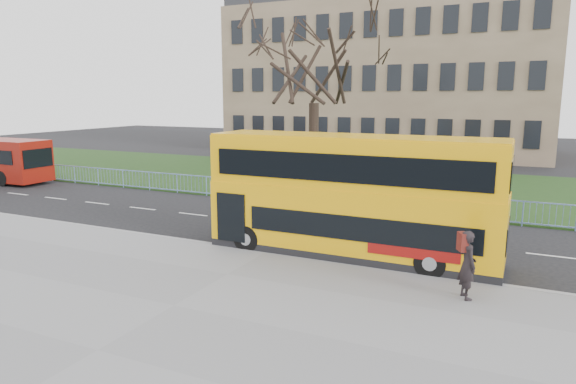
# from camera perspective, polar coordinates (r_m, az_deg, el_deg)

# --- Properties ---
(ground) EXTENTS (120.00, 120.00, 0.00)m
(ground) POSITION_cam_1_polar(r_m,az_deg,el_deg) (19.38, -0.25, -5.72)
(ground) COLOR black
(ground) RESTS_ON ground
(pavement) EXTENTS (80.00, 10.50, 0.12)m
(pavement) POSITION_cam_1_polar(r_m,az_deg,el_deg) (13.92, -12.54, -12.42)
(pavement) COLOR slate
(pavement) RESTS_ON ground
(kerb) EXTENTS (80.00, 0.20, 0.14)m
(kerb) POSITION_cam_1_polar(r_m,az_deg,el_deg) (18.04, -2.38, -6.75)
(kerb) COLOR gray
(kerb) RESTS_ON ground
(grass_verge) EXTENTS (80.00, 15.40, 0.08)m
(grass_verge) POSITION_cam_1_polar(r_m,az_deg,el_deg) (32.57, 10.59, 0.86)
(grass_verge) COLOR #193412
(grass_verge) RESTS_ON ground
(guard_railing) EXTENTS (40.00, 0.12, 1.10)m
(guard_railing) POSITION_cam_1_polar(r_m,az_deg,el_deg) (25.21, 6.19, -0.66)
(guard_railing) COLOR #7693D3
(guard_railing) RESTS_ON ground
(bare_tree) EXTENTS (8.32, 8.32, 11.89)m
(bare_tree) POSITION_cam_1_polar(r_m,az_deg,el_deg) (28.97, 2.92, 11.73)
(bare_tree) COLOR black
(bare_tree) RESTS_ON grass_verge
(civic_building) EXTENTS (30.00, 15.00, 14.00)m
(civic_building) POSITION_cam_1_polar(r_m,az_deg,el_deg) (53.43, 11.31, 12.06)
(civic_building) COLOR #78634C
(civic_building) RESTS_ON ground
(yellow_bus) EXTENTS (9.81, 2.37, 4.11)m
(yellow_bus) POSITION_cam_1_polar(r_m,az_deg,el_deg) (17.42, 7.12, -0.20)
(yellow_bus) COLOR #FDB40A
(yellow_bus) RESTS_ON ground
(pedestrian) EXTENTS (0.71, 0.81, 1.86)m
(pedestrian) POSITION_cam_1_polar(r_m,az_deg,el_deg) (14.52, 19.32, -7.64)
(pedestrian) COLOR black
(pedestrian) RESTS_ON pavement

